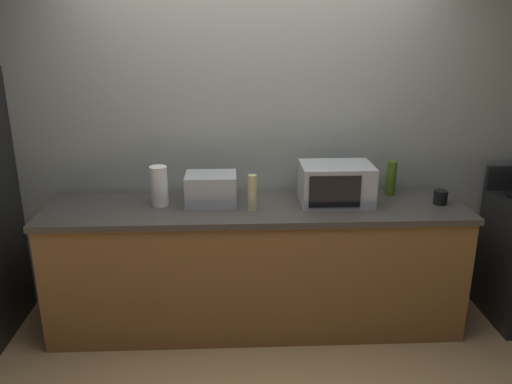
{
  "coord_description": "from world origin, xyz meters",
  "views": [
    {
      "loc": [
        -0.14,
        -2.87,
        2.08
      ],
      "look_at": [
        0.0,
        0.4,
        1.0
      ],
      "focal_mm": 36.41,
      "sensor_mm": 36.0,
      "label": 1
    }
  ],
  "objects_px": {
    "toaster_oven": "(211,189)",
    "bottle_vinegar": "(252,193)",
    "paper_towel_roll": "(159,186)",
    "bottle_olive_oil": "(391,178)",
    "microwave": "(336,184)",
    "mug_black": "(440,197)"
  },
  "relations": [
    {
      "from": "toaster_oven",
      "to": "bottle_vinegar",
      "type": "bearing_deg",
      "value": -27.21
    },
    {
      "from": "paper_towel_roll",
      "to": "bottle_olive_oil",
      "type": "relative_size",
      "value": 1.1
    },
    {
      "from": "paper_towel_roll",
      "to": "bottle_olive_oil",
      "type": "distance_m",
      "value": 1.62
    },
    {
      "from": "toaster_oven",
      "to": "paper_towel_roll",
      "type": "xyz_separation_m",
      "value": [
        -0.35,
        -0.01,
        0.03
      ]
    },
    {
      "from": "microwave",
      "to": "paper_towel_roll",
      "type": "xyz_separation_m",
      "value": [
        -1.19,
        0.0,
        0.0
      ]
    },
    {
      "from": "bottle_vinegar",
      "to": "microwave",
      "type": "bearing_deg",
      "value": 12.59
    },
    {
      "from": "microwave",
      "to": "toaster_oven",
      "type": "xyz_separation_m",
      "value": [
        -0.84,
        0.01,
        -0.03
      ]
    },
    {
      "from": "microwave",
      "to": "paper_towel_roll",
      "type": "bearing_deg",
      "value": 179.89
    },
    {
      "from": "bottle_olive_oil",
      "to": "microwave",
      "type": "bearing_deg",
      "value": -159.23
    },
    {
      "from": "microwave",
      "to": "toaster_oven",
      "type": "distance_m",
      "value": 0.85
    },
    {
      "from": "toaster_oven",
      "to": "paper_towel_roll",
      "type": "height_order",
      "value": "paper_towel_roll"
    },
    {
      "from": "bottle_olive_oil",
      "to": "mug_black",
      "type": "xyz_separation_m",
      "value": [
        0.28,
        -0.22,
        -0.08
      ]
    },
    {
      "from": "microwave",
      "to": "paper_towel_roll",
      "type": "relative_size",
      "value": 1.78
    },
    {
      "from": "bottle_olive_oil",
      "to": "mug_black",
      "type": "relative_size",
      "value": 2.59
    },
    {
      "from": "paper_towel_roll",
      "to": "bottle_vinegar",
      "type": "height_order",
      "value": "paper_towel_roll"
    },
    {
      "from": "paper_towel_roll",
      "to": "bottle_vinegar",
      "type": "bearing_deg",
      "value": -11.88
    },
    {
      "from": "paper_towel_roll",
      "to": "bottle_olive_oil",
      "type": "height_order",
      "value": "paper_towel_roll"
    },
    {
      "from": "microwave",
      "to": "toaster_oven",
      "type": "bearing_deg",
      "value": 179.17
    },
    {
      "from": "paper_towel_roll",
      "to": "bottle_olive_oil",
      "type": "bearing_deg",
      "value": 5.64
    },
    {
      "from": "bottle_vinegar",
      "to": "mug_black",
      "type": "relative_size",
      "value": 2.54
    },
    {
      "from": "microwave",
      "to": "paper_towel_roll",
      "type": "height_order",
      "value": "same"
    },
    {
      "from": "microwave",
      "to": "bottle_vinegar",
      "type": "bearing_deg",
      "value": -167.41
    }
  ]
}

